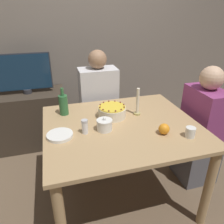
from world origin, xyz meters
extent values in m
plane|color=brown|center=(0.00, 0.00, 0.00)|extent=(12.00, 12.00, 0.00)
cube|color=slate|center=(0.00, 1.40, 1.30)|extent=(8.00, 0.05, 2.60)
cube|color=tan|center=(0.00, 0.00, 0.74)|extent=(1.22, 1.04, 0.03)
cylinder|color=tan|center=(-0.55, -0.46, 0.36)|extent=(0.07, 0.07, 0.73)
cylinder|color=tan|center=(0.55, -0.46, 0.36)|extent=(0.07, 0.07, 0.73)
cylinder|color=tan|center=(-0.55, 0.46, 0.36)|extent=(0.07, 0.07, 0.73)
cylinder|color=tan|center=(0.55, 0.46, 0.36)|extent=(0.07, 0.07, 0.73)
cylinder|color=#EFE5CC|center=(-0.04, 0.15, 0.80)|extent=(0.24, 0.24, 0.09)
cylinder|color=yellow|center=(-0.04, 0.15, 0.85)|extent=(0.23, 0.23, 0.01)
sphere|color=maroon|center=(0.07, 0.15, 0.86)|extent=(0.01, 0.01, 0.01)
sphere|color=maroon|center=(0.05, 0.20, 0.86)|extent=(0.01, 0.01, 0.01)
sphere|color=maroon|center=(0.02, 0.24, 0.86)|extent=(0.01, 0.01, 0.01)
sphere|color=maroon|center=(-0.04, 0.26, 0.86)|extent=(0.01, 0.01, 0.01)
sphere|color=maroon|center=(-0.09, 0.24, 0.86)|extent=(0.01, 0.01, 0.01)
sphere|color=maroon|center=(-0.13, 0.20, 0.86)|extent=(0.01, 0.01, 0.01)
sphere|color=maroon|center=(-0.14, 0.15, 0.86)|extent=(0.01, 0.01, 0.01)
sphere|color=maroon|center=(-0.13, 0.10, 0.86)|extent=(0.01, 0.01, 0.01)
sphere|color=maroon|center=(-0.09, 0.06, 0.86)|extent=(0.01, 0.01, 0.01)
sphere|color=maroon|center=(-0.04, 0.05, 0.86)|extent=(0.01, 0.01, 0.01)
sphere|color=maroon|center=(0.02, 0.06, 0.86)|extent=(0.01, 0.01, 0.01)
sphere|color=maroon|center=(0.05, 0.10, 0.86)|extent=(0.01, 0.01, 0.01)
cylinder|color=white|center=(-0.15, -0.05, 0.79)|extent=(0.12, 0.12, 0.07)
cylinder|color=white|center=(-0.15, -0.05, 0.84)|extent=(0.12, 0.12, 0.01)
sphere|color=white|center=(-0.15, -0.05, 0.86)|extent=(0.02, 0.02, 0.02)
cylinder|color=white|center=(-0.30, -0.05, 0.80)|extent=(0.05, 0.05, 0.09)
cylinder|color=silver|center=(-0.30, -0.05, 0.86)|extent=(0.05, 0.05, 0.02)
cylinder|color=white|center=(-0.49, -0.05, 0.76)|extent=(0.19, 0.19, 0.01)
cylinder|color=white|center=(-0.49, -0.05, 0.77)|extent=(0.19, 0.19, 0.01)
cylinder|color=white|center=(-0.49, -0.05, 0.78)|extent=(0.19, 0.19, 0.01)
cylinder|color=tan|center=(0.18, 0.13, 0.77)|extent=(0.06, 0.06, 0.02)
cylinder|color=silver|center=(0.18, 0.13, 0.89)|extent=(0.03, 0.03, 0.22)
cylinder|color=#2D6638|center=(-0.42, 0.31, 0.84)|extent=(0.08, 0.08, 0.17)
cylinder|color=#2D6638|center=(-0.42, 0.31, 0.97)|extent=(0.03, 0.03, 0.07)
cylinder|color=white|center=(0.42, -0.31, 0.80)|extent=(0.07, 0.07, 0.08)
sphere|color=orange|center=(0.26, -0.22, 0.80)|extent=(0.08, 0.08, 0.08)
cube|color=#2D2D38|center=(-0.03, 0.72, 0.23)|extent=(0.34, 0.34, 0.45)
cube|color=silver|center=(-0.03, 0.72, 0.74)|extent=(0.40, 0.24, 0.58)
sphere|color=#9E7556|center=(-0.03, 0.72, 1.13)|extent=(0.19, 0.19, 0.19)
cube|color=#595960|center=(0.81, 0.04, 0.23)|extent=(0.34, 0.34, 0.45)
cube|color=#8C3872|center=(0.81, 0.04, 0.71)|extent=(0.24, 0.40, 0.51)
sphere|color=#D8AD8C|center=(0.81, 0.04, 1.06)|extent=(0.20, 0.20, 0.20)
cube|color=#382D23|center=(-0.79, 1.13, 0.35)|extent=(0.82, 0.45, 0.69)
cylinder|color=#2D2D33|center=(-0.79, 1.13, 0.72)|extent=(0.10, 0.10, 0.05)
cube|color=#2D2D33|center=(-0.79, 1.14, 0.94)|extent=(0.60, 0.02, 0.42)
cube|color=#142D47|center=(-0.79, 1.13, 0.94)|extent=(0.57, 0.03, 0.40)
camera|label=1|loc=(-0.49, -1.45, 1.61)|focal=35.00mm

